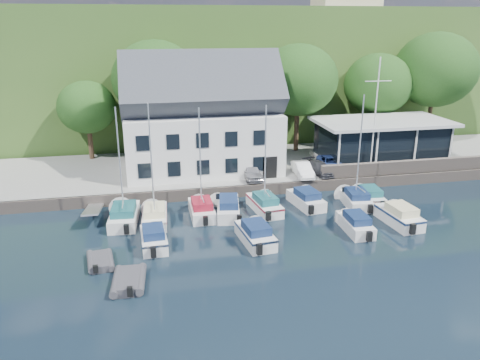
{
  "coord_description": "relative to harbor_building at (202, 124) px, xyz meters",
  "views": [
    {
      "loc": [
        -12.2,
        -26.1,
        14.37
      ],
      "look_at": [
        -4.95,
        9.0,
        2.22
      ],
      "focal_mm": 35.0,
      "sensor_mm": 36.0,
      "label": 1
    }
  ],
  "objects": [
    {
      "name": "tree_4",
      "position": [
        20.2,
        5.31,
        0.75
      ],
      "size": [
        7.46,
        7.46,
        10.2
      ],
      "primitive_type": null,
      "color": "#193610",
      "rests_on": "quay"
    },
    {
      "name": "quay_face",
      "position": [
        7.0,
        -5.5,
        -4.85
      ],
      "size": [
        60.0,
        0.3,
        1.0
      ],
      "primitive_type": "cube",
      "color": "#685C53",
      "rests_on": "ground"
    },
    {
      "name": "boat_r1_3",
      "position": [
        0.75,
        -9.17,
        -4.61
      ],
      "size": [
        2.84,
        6.58,
        1.49
      ],
      "primitive_type": null,
      "rotation": [
        0.0,
        0.0,
        -0.16
      ],
      "color": "silver",
      "rests_on": "ground"
    },
    {
      "name": "boat_r1_1",
      "position": [
        -4.92,
        -9.5,
        -1.22
      ],
      "size": [
        2.27,
        6.23,
        8.27
      ],
      "primitive_type": null,
      "rotation": [
        0.0,
        0.0,
        -0.05
      ],
      "color": "silver",
      "rests_on": "ground"
    },
    {
      "name": "dinghy_1",
      "position": [
        -6.69,
        -18.26,
        -4.97
      ],
      "size": [
        2.14,
        3.35,
        0.75
      ],
      "primitive_type": null,
      "rotation": [
        0.0,
        0.0,
        -0.06
      ],
      "color": "#37363B",
      "rests_on": "ground"
    },
    {
      "name": "boat_r1_7",
      "position": [
        12.76,
        -8.98,
        -4.66
      ],
      "size": [
        2.3,
        5.57,
        1.38
      ],
      "primitive_type": null,
      "rotation": [
        0.0,
        0.0,
        -0.1
      ],
      "color": "silver",
      "rests_on": "ground"
    },
    {
      "name": "boat_r2_3",
      "position": [
        9.2,
        -14.0,
        -4.65
      ],
      "size": [
        1.88,
        5.57,
        1.4
      ],
      "primitive_type": null,
      "rotation": [
        0.0,
        0.0,
        -0.03
      ],
      "color": "silver",
      "rests_on": "ground"
    },
    {
      "name": "car_white",
      "position": [
        8.59,
        -4.01,
        -3.71
      ],
      "size": [
        1.6,
        3.94,
        1.27
      ],
      "primitive_type": "imported",
      "rotation": [
        0.0,
        0.0,
        -0.07
      ],
      "color": "silver",
      "rests_on": "quay"
    },
    {
      "name": "boat_r1_2",
      "position": [
        -1.32,
        -9.08,
        -1.0
      ],
      "size": [
        1.94,
        5.72,
        8.7
      ],
      "primitive_type": null,
      "rotation": [
        0.0,
        0.0,
        -0.0
      ],
      "color": "silver",
      "rests_on": "ground"
    },
    {
      "name": "ground",
      "position": [
        7.0,
        -16.5,
        -5.35
      ],
      "size": [
        180.0,
        180.0,
        0.0
      ],
      "primitive_type": "plane",
      "color": "black",
      "rests_on": "ground"
    },
    {
      "name": "car_silver",
      "position": [
        3.84,
        -3.77,
        -3.7
      ],
      "size": [
        1.63,
        3.85,
        1.3
      ],
      "primitive_type": "imported",
      "rotation": [
        0.0,
        0.0,
        0.02
      ],
      "color": "#9F9EA3",
      "rests_on": "quay"
    },
    {
      "name": "boat_r2_2",
      "position": [
        1.7,
        -14.35,
        -4.6
      ],
      "size": [
        2.57,
        5.9,
        1.51
      ],
      "primitive_type": null,
      "rotation": [
        0.0,
        0.0,
        0.11
      ],
      "color": "silver",
      "rests_on": "ground"
    },
    {
      "name": "quay",
      "position": [
        7.0,
        1.0,
        -4.85
      ],
      "size": [
        60.0,
        13.0,
        1.0
      ],
      "primitive_type": "cube",
      "color": "gray",
      "rests_on": "ground"
    },
    {
      "name": "car_dgrey",
      "position": [
        10.3,
        -3.67,
        -3.78
      ],
      "size": [
        2.42,
        4.15,
        1.13
      ],
      "primitive_type": "imported",
      "rotation": [
        0.0,
        0.0,
        0.23
      ],
      "color": "#313237",
      "rests_on": "quay"
    },
    {
      "name": "hillside",
      "position": [
        7.0,
        45.5,
        2.65
      ],
      "size": [
        160.0,
        75.0,
        16.0
      ],
      "primitive_type": "cube",
      "color": "#30521E",
      "rests_on": "ground"
    },
    {
      "name": "boat_r1_5",
      "position": [
        7.33,
        -8.67,
        -4.62
      ],
      "size": [
        2.74,
        5.92,
        1.46
      ],
      "primitive_type": null,
      "rotation": [
        0.0,
        0.0,
        0.15
      ],
      "color": "silver",
      "rests_on": "ground"
    },
    {
      "name": "tree_3",
      "position": [
        10.82,
        4.78,
        1.31
      ],
      "size": [
        8.29,
        8.29,
        11.33
      ],
      "primitive_type": null,
      "color": "#193610",
      "rests_on": "quay"
    },
    {
      "name": "boat_r1_4",
      "position": [
        3.73,
        -9.02,
        -0.96
      ],
      "size": [
        2.58,
        6.32,
        8.77
      ],
      "primitive_type": null,
      "rotation": [
        0.0,
        0.0,
        0.13
      ],
      "color": "silver",
      "rests_on": "ground"
    },
    {
      "name": "field_patch",
      "position": [
        15.0,
        53.5,
        10.8
      ],
      "size": [
        50.0,
        30.0,
        0.3
      ],
      "primitive_type": "cube",
      "color": "#535C2E",
      "rests_on": "hillside"
    },
    {
      "name": "boat_r1_6",
      "position": [
        11.37,
        -9.34,
        -1.15
      ],
      "size": [
        2.59,
        5.91,
        8.41
      ],
      "primitive_type": null,
      "rotation": [
        0.0,
        0.0,
        -0.11
      ],
      "color": "silver",
      "rests_on": "ground"
    },
    {
      "name": "boat_r2_4",
      "position": [
        12.93,
        -13.52,
        -4.56
      ],
      "size": [
        2.48,
        6.0,
        1.57
      ],
      "primitive_type": null,
      "rotation": [
        0.0,
        0.0,
        0.09
      ],
      "color": "silver",
      "rests_on": "ground"
    },
    {
      "name": "flagpole",
      "position": [
        15.33,
        -3.9,
        0.89
      ],
      "size": [
        2.51,
        0.2,
        10.47
      ],
      "primitive_type": null,
      "color": "silver",
      "rests_on": "quay"
    },
    {
      "name": "boat_r1_0",
      "position": [
        -7.17,
        -9.1,
        -0.9
      ],
      "size": [
        2.7,
        6.76,
        8.89
      ],
      "primitive_type": null,
      "rotation": [
        0.0,
        0.0,
        -0.08
      ],
      "color": "silver",
      "rests_on": "ground"
    },
    {
      "name": "boat_r2_0",
      "position": [
        -5.13,
        -13.56,
        -4.62
      ],
      "size": [
        2.0,
        5.17,
        1.46
      ],
      "primitive_type": null,
      "rotation": [
        0.0,
        0.0,
        0.04
      ],
      "color": "silver",
      "rests_on": "ground"
    },
    {
      "name": "gangway",
      "position": [
        -9.5,
        -7.5,
        -5.35
      ],
      "size": [
        1.2,
        6.0,
        1.4
      ],
      "primitive_type": null,
      "color": "silver",
      "rests_on": "ground"
    },
    {
      "name": "harbor_building",
      "position": [
        0.0,
        0.0,
        0.0
      ],
      "size": [
        14.4,
        8.2,
        8.7
      ],
      "primitive_type": null,
      "color": "silver",
      "rests_on": "quay"
    },
    {
      "name": "dinghy_0",
      "position": [
        -8.48,
        -15.46,
        -5.03
      ],
      "size": [
        1.99,
        2.92,
        0.64
      ],
      "primitive_type": null,
      "rotation": [
        0.0,
        0.0,
        0.14
      ],
      "color": "#37363B",
      "rests_on": "ground"
    },
    {
      "name": "seawall",
      "position": [
        19.0,
        -5.1,
        -3.75
      ],
      "size": [
        18.0,
        0.5,
        1.2
      ],
      "primitive_type": "cube",
      "color": "#685C53",
      "rests_on": "quay"
    },
    {
      "name": "car_blue",
      "position": [
        11.86,
        -2.73,
        -3.67
      ],
      "size": [
        2.12,
        4.15,
        1.36
      ],
      "primitive_type": "imported",
      "rotation": [
        0.0,
        0.0,
        -0.14
      ],
      "color": "navy",
      "rests_on": "quay"
    },
    {
      "name": "club_pavilion",
      "position": [
        18.0,
        -0.5,
        -2.3
      ],
      "size": [
        13.2,
        7.2,
        4.1
      ],
      "primitive_type": null,
      "color": "black",
      "rests_on": "quay"
    },
    {
      "name": "tree_1",
      "position": [
        -3.9,
        5.43,
        1.55
      ],
      "size": [
        8.63,
        8.63,
        11.79
      ],
      "primitive_type": null,
      "color": "#193610",
      "rests_on": "quay"
    },
    {
      "name": "tree_5",
      "position": [
        26.79,
        4.93,
        1.85
      ],
      "size": [
        9.08,
        9.08,
        12.4
      ],
      "primitive_type": null,
      "color": "#193610",
      "rests_on": "quay"
    },
    {
      "name": "tree_0",
      "position": [
        -10.77,
        5.89,
        -0.39
      ],
      "size": [
        5.79,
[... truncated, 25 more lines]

